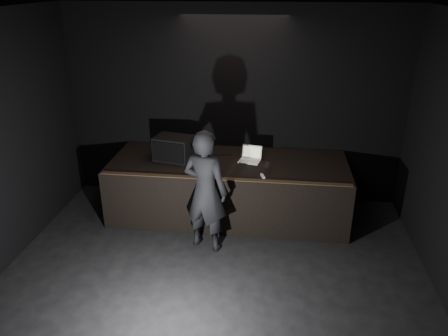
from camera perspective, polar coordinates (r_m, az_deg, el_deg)
The scene contains 11 objects.
ground at distance 5.62m, azimuth -2.76°, elevation -19.62°, with size 7.00×7.00×0.00m, color black.
room_walls at distance 4.49m, azimuth -3.26°, elevation -0.41°, with size 6.10×7.10×3.52m.
stage_riser at distance 7.58m, azimuth 0.58°, elevation -2.63°, with size 4.00×1.50×1.00m, color black.
riser_lip at distance 6.73m, azimuth -0.08°, elevation -1.41°, with size 3.92×0.10×0.01m, color brown.
stage_monitor at distance 7.45m, azimuth -6.61°, elevation 2.59°, with size 0.68×0.56×0.41m.
cable at distance 7.64m, azimuth -2.23°, elevation 1.73°, with size 0.02×0.02×0.84m, color black.
laptop at distance 7.42m, azimuth 3.48°, elevation 1.45°, with size 0.40×0.37×0.24m.
beer_can at distance 7.33m, azimuth -4.88°, elevation 1.28°, with size 0.07×0.07×0.16m.
plastic_cup at distance 7.15m, azimuth 5.63°, elevation 0.40°, with size 0.08×0.08×0.10m, color white.
wii_remote at distance 6.82m, azimuth 5.08°, elevation -1.06°, with size 0.04×0.16×0.03m, color white.
person at distance 6.47m, azimuth -2.47°, elevation -3.03°, with size 0.70×0.46×1.91m, color black.
Camera 1 is at (0.75, -4.04, 3.84)m, focal length 35.00 mm.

